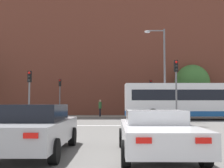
% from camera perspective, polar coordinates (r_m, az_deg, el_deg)
% --- Properties ---
extents(stop_line_strip, '(7.84, 0.30, 0.01)m').
position_cam_1_polar(stop_line_strip, '(18.61, -1.93, -8.44)').
color(stop_line_strip, silver).
rests_on(stop_line_strip, ground_plane).
extents(far_pavement, '(68.71, 2.50, 0.01)m').
position_cam_1_polar(far_pavement, '(31.13, -1.26, -6.56)').
color(far_pavement, gray).
rests_on(far_pavement, ground_plane).
extents(brick_civic_building, '(45.15, 13.57, 26.34)m').
position_cam_1_polar(brick_civic_building, '(41.23, -1.10, 7.66)').
color(brick_civic_building, brown).
rests_on(brick_civic_building, ground_plane).
extents(car_saloon_left, '(1.99, 4.90, 1.46)m').
position_cam_1_polar(car_saloon_left, '(8.83, -15.45, -8.61)').
color(car_saloon_left, '#9E9EA3').
rests_on(car_saloon_left, ground_plane).
extents(car_roadster_right, '(2.12, 4.93, 1.29)m').
position_cam_1_polar(car_roadster_right, '(8.33, 8.64, -9.64)').
color(car_roadster_right, silver).
rests_on(car_roadster_right, ground_plane).
extents(bus_crossing_lead, '(11.84, 2.72, 3.15)m').
position_cam_1_polar(bus_crossing_lead, '(25.72, 15.74, -3.24)').
color(bus_crossing_lead, silver).
rests_on(bus_crossing_lead, ground_plane).
extents(traffic_light_far_right, '(0.26, 0.31, 3.97)m').
position_cam_1_polar(traffic_light_far_right, '(30.71, 7.66, -1.57)').
color(traffic_light_far_right, slate).
rests_on(traffic_light_far_right, ground_plane).
extents(traffic_light_near_left, '(0.26, 0.31, 3.74)m').
position_cam_1_polar(traffic_light_near_left, '(20.55, -16.73, -0.77)').
color(traffic_light_near_left, slate).
rests_on(traffic_light_near_left, ground_plane).
extents(traffic_light_near_right, '(0.26, 0.31, 4.45)m').
position_cam_1_polar(traffic_light_near_right, '(19.90, 12.65, 0.52)').
color(traffic_light_near_right, slate).
rests_on(traffic_light_near_right, ground_plane).
extents(traffic_light_far_left, '(0.26, 0.31, 4.08)m').
position_cam_1_polar(traffic_light_far_left, '(31.20, -10.82, -1.44)').
color(traffic_light_far_left, slate).
rests_on(traffic_light_far_left, ground_plane).
extents(street_lamp_junction, '(1.82, 0.36, 7.94)m').
position_cam_1_polar(street_lamp_junction, '(24.74, 9.75, 3.80)').
color(street_lamp_junction, slate).
rests_on(street_lamp_junction, ground_plane).
extents(pedestrian_waiting, '(0.33, 0.45, 1.82)m').
position_cam_1_polar(pedestrian_waiting, '(30.37, -2.70, -4.59)').
color(pedestrian_waiting, black).
rests_on(pedestrian_waiting, ground_plane).
extents(pedestrian_walking_east, '(0.42, 0.26, 1.63)m').
position_cam_1_polar(pedestrian_walking_east, '(32.08, 13.64, -4.68)').
color(pedestrian_walking_east, black).
rests_on(pedestrian_walking_east, ground_plane).
extents(tree_by_building, '(4.11, 4.11, 6.02)m').
position_cam_1_polar(tree_by_building, '(34.72, 15.71, 0.22)').
color(tree_by_building, '#4C3823').
rests_on(tree_by_building, ground_plane).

